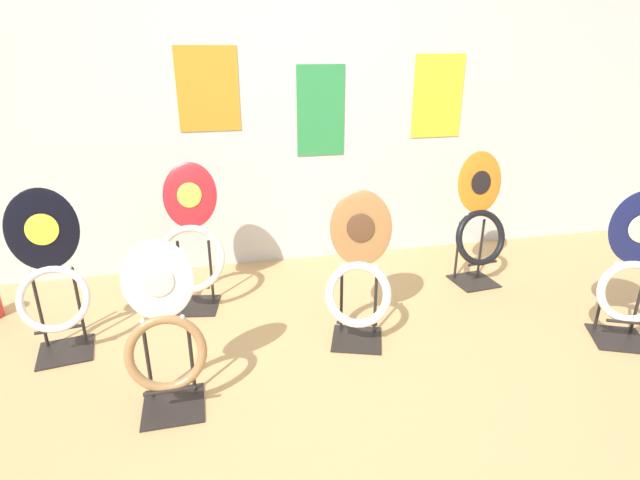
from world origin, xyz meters
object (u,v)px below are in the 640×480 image
object	(u,v)px
toilet_seat_display_woodgrain	(359,277)
toilet_seat_display_navy_moon	(633,279)
toilet_seat_display_crimson_swirl	(191,246)
toilet_seat_display_white_plain	(164,336)
toilet_seat_display_orange_sun	(480,223)
toilet_seat_display_jazz_black	(51,280)

from	to	relation	value
toilet_seat_display_woodgrain	toilet_seat_display_navy_moon	world-z (taller)	toilet_seat_display_navy_moon
toilet_seat_display_navy_moon	toilet_seat_display_crimson_swirl	world-z (taller)	toilet_seat_display_crimson_swirl
toilet_seat_display_navy_moon	toilet_seat_display_crimson_swirl	size ratio (longest dim) A/B	0.97
toilet_seat_display_navy_moon	toilet_seat_display_white_plain	bearing A→B (deg)	-179.40
toilet_seat_display_woodgrain	toilet_seat_display_orange_sun	bearing A→B (deg)	27.16
toilet_seat_display_white_plain	toilet_seat_display_navy_moon	xyz separation A→B (m)	(2.47, 0.03, -0.00)
toilet_seat_display_woodgrain	toilet_seat_display_navy_moon	xyz separation A→B (m)	(1.46, -0.35, 0.00)
toilet_seat_display_white_plain	toilet_seat_display_navy_moon	size ratio (longest dim) A/B	0.95
toilet_seat_display_jazz_black	toilet_seat_display_woodgrain	bearing A→B (deg)	-8.27
toilet_seat_display_jazz_black	toilet_seat_display_navy_moon	bearing A→B (deg)	-10.86
toilet_seat_display_woodgrain	toilet_seat_display_white_plain	bearing A→B (deg)	-159.36
toilet_seat_display_woodgrain	toilet_seat_display_crimson_swirl	bearing A→B (deg)	146.08
toilet_seat_display_jazz_black	toilet_seat_display_navy_moon	xyz separation A→B (m)	(3.07, -0.59, -0.05)
toilet_seat_display_navy_moon	toilet_seat_display_crimson_swirl	xyz separation A→B (m)	(-2.37, 0.96, 0.03)
toilet_seat_display_navy_moon	toilet_seat_display_crimson_swirl	bearing A→B (deg)	157.83
toilet_seat_display_white_plain	toilet_seat_display_orange_sun	size ratio (longest dim) A/B	0.90
toilet_seat_display_navy_moon	toilet_seat_display_orange_sun	size ratio (longest dim) A/B	0.95
toilet_seat_display_orange_sun	toilet_seat_display_crimson_swirl	world-z (taller)	toilet_seat_display_orange_sun
toilet_seat_display_orange_sun	toilet_seat_display_woodgrain	bearing A→B (deg)	-152.84
toilet_seat_display_orange_sun	toilet_seat_display_crimson_swirl	bearing A→B (deg)	177.49
toilet_seat_display_jazz_black	toilet_seat_display_orange_sun	bearing A→B (deg)	6.29
toilet_seat_display_woodgrain	toilet_seat_display_crimson_swirl	size ratio (longest dim) A/B	0.93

